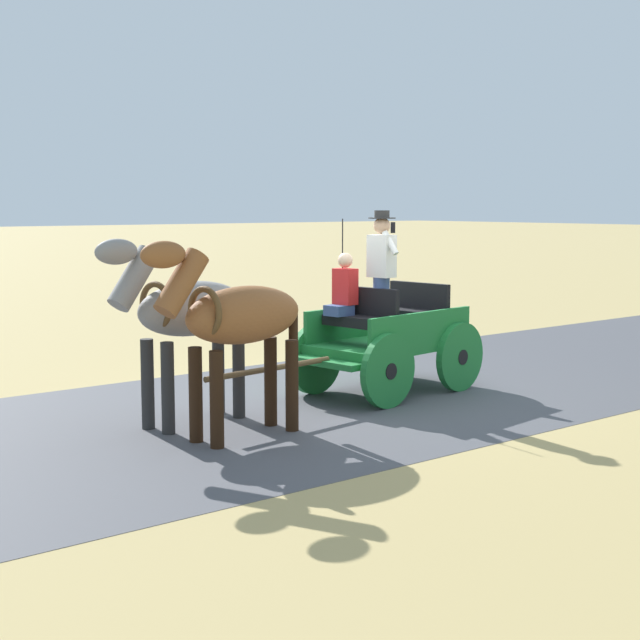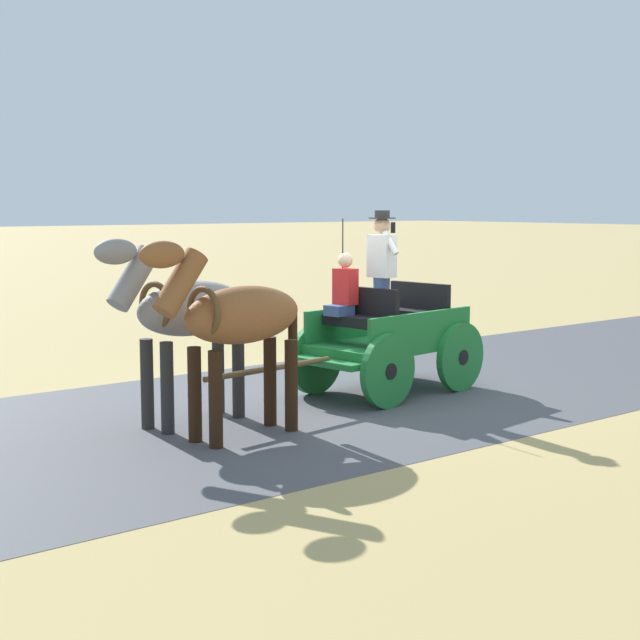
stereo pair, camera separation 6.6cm
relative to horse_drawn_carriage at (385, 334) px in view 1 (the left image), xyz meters
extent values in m
plane|color=tan|center=(0.08, 0.31, -0.82)|extent=(200.00, 200.00, 0.00)
cube|color=#4C4C51|center=(0.08, 0.31, -0.81)|extent=(5.73, 160.00, 0.01)
cube|color=#1E7233|center=(0.01, -0.08, -0.16)|extent=(1.46, 2.33, 0.12)
cube|color=#1E7233|center=(-0.55, -0.15, 0.12)|extent=(0.32, 2.08, 0.44)
cube|color=#1E7233|center=(0.58, -0.01, 0.12)|extent=(0.32, 2.08, 0.44)
cube|color=#1E7233|center=(-0.14, 1.13, -0.26)|extent=(1.10, 0.37, 0.08)
cube|color=#1E7233|center=(0.16, -1.27, -0.34)|extent=(0.74, 0.29, 0.06)
cube|color=black|center=(-0.06, 0.52, 0.22)|extent=(1.06, 0.48, 0.14)
cube|color=black|center=(-0.04, 0.34, 0.44)|extent=(1.02, 0.20, 0.44)
cube|color=black|center=(0.07, -0.57, 0.22)|extent=(1.06, 0.48, 0.14)
cube|color=black|center=(0.10, -0.75, 0.44)|extent=(1.02, 0.20, 0.44)
cylinder|color=#1E7233|center=(-0.73, 0.60, -0.34)|extent=(0.22, 0.97, 0.96)
cylinder|color=black|center=(-0.73, 0.60, -0.34)|extent=(0.14, 0.22, 0.21)
cylinder|color=#1E7233|center=(0.56, 0.76, -0.34)|extent=(0.22, 0.97, 0.96)
cylinder|color=black|center=(0.56, 0.76, -0.34)|extent=(0.14, 0.22, 0.21)
cylinder|color=#1E7233|center=(-0.54, -0.93, -0.34)|extent=(0.22, 0.97, 0.96)
cylinder|color=black|center=(-0.54, -0.93, -0.34)|extent=(0.14, 0.22, 0.21)
cylinder|color=#1E7233|center=(0.75, -0.77, -0.34)|extent=(0.22, 0.97, 0.96)
cylinder|color=black|center=(0.75, -0.77, -0.34)|extent=(0.14, 0.22, 0.21)
cylinder|color=brown|center=(-0.26, 2.10, -0.21)|extent=(0.31, 1.99, 0.07)
cylinder|color=black|center=(0.24, 0.55, 0.92)|extent=(0.02, 0.02, 1.30)
cylinder|color=#384C7F|center=(-0.18, 0.23, 0.35)|extent=(0.22, 0.22, 0.90)
cube|color=silver|center=(-0.18, 0.23, 1.08)|extent=(0.36, 0.26, 0.56)
sphere|color=tan|center=(-0.18, 0.23, 1.48)|extent=(0.22, 0.22, 0.22)
cylinder|color=black|center=(-0.18, 0.23, 1.58)|extent=(0.36, 0.36, 0.01)
cylinder|color=black|center=(-0.18, 0.23, 1.63)|extent=(0.20, 0.20, 0.10)
cylinder|color=silver|center=(-0.36, 0.24, 1.26)|extent=(0.27, 0.11, 0.32)
cube|color=black|center=(-0.42, 0.26, 1.46)|extent=(0.03, 0.07, 0.14)
cube|color=#384C7F|center=(0.17, 0.67, 0.36)|extent=(0.32, 0.35, 0.14)
cube|color=red|center=(0.19, 0.55, 0.67)|extent=(0.32, 0.24, 0.48)
sphere|color=beige|center=(0.19, 0.55, 1.02)|extent=(0.20, 0.20, 0.20)
ellipsoid|color=brown|center=(-0.80, 2.84, 0.55)|extent=(0.73, 1.61, 0.64)
cylinder|color=black|center=(-1.04, 3.36, -0.29)|extent=(0.15, 0.15, 1.05)
cylinder|color=black|center=(-0.68, 3.40, -0.29)|extent=(0.15, 0.15, 1.05)
cylinder|color=black|center=(-0.92, 2.28, -0.29)|extent=(0.15, 0.15, 1.05)
cylinder|color=black|center=(-0.56, 2.32, -0.29)|extent=(0.15, 0.15, 1.05)
cylinder|color=brown|center=(-0.90, 3.68, 0.95)|extent=(0.33, 0.67, 0.73)
ellipsoid|color=brown|center=(-0.92, 3.90, 1.26)|extent=(0.28, 0.56, 0.28)
cube|color=black|center=(-0.89, 3.66, 0.99)|extent=(0.11, 0.51, 0.56)
cylinder|color=black|center=(-0.72, 2.10, 0.25)|extent=(0.11, 0.11, 0.70)
torus|color=brown|center=(-0.86, 3.38, 0.63)|extent=(0.55, 0.13, 0.55)
ellipsoid|color=gray|center=(0.10, 2.95, 0.55)|extent=(0.81, 1.63, 0.64)
cylinder|color=#272726|center=(-0.17, 3.46, -0.29)|extent=(0.15, 0.15, 1.05)
cylinder|color=#272726|center=(0.18, 3.52, -0.29)|extent=(0.15, 0.15, 1.05)
cylinder|color=#272726|center=(0.01, 2.38, -0.29)|extent=(0.15, 0.15, 1.05)
cylinder|color=#272726|center=(0.37, 2.44, -0.29)|extent=(0.15, 0.15, 1.05)
cylinder|color=gray|center=(-0.05, 3.78, 0.95)|extent=(0.37, 0.68, 0.73)
ellipsoid|color=gray|center=(-0.08, 4.00, 1.26)|extent=(0.31, 0.57, 0.28)
cube|color=#272726|center=(-0.04, 3.76, 0.99)|extent=(0.14, 0.51, 0.56)
cylinder|color=#272726|center=(0.22, 2.22, 0.25)|extent=(0.11, 0.11, 0.70)
torus|color=brown|center=(0.00, 3.49, 0.63)|extent=(0.55, 0.16, 0.55)
camera|label=1|loc=(-9.28, 8.54, 1.76)|focal=52.34mm
camera|label=2|loc=(-9.32, 8.49, 1.76)|focal=52.34mm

